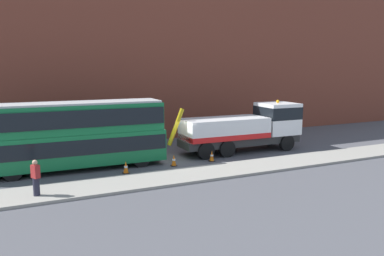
# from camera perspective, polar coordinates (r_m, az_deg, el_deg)

# --- Properties ---
(ground_plane) EXTENTS (120.00, 120.00, 0.00)m
(ground_plane) POSITION_cam_1_polar(r_m,az_deg,el_deg) (26.00, -2.94, -4.60)
(ground_plane) COLOR #4C4C51
(near_kerb) EXTENTS (60.00, 2.80, 0.15)m
(near_kerb) POSITION_cam_1_polar(r_m,az_deg,el_deg) (22.27, 1.17, -6.73)
(near_kerb) COLOR gray
(near_kerb) RESTS_ON ground_plane
(building_facade) EXTENTS (60.00, 1.50, 16.00)m
(building_facade) POSITION_cam_1_polar(r_m,az_deg,el_deg) (32.62, -8.32, 12.35)
(building_facade) COLOR brown
(building_facade) RESTS_ON ground_plane
(recovery_tow_truck) EXTENTS (10.17, 2.81, 3.67)m
(recovery_tow_truck) POSITION_cam_1_polar(r_m,az_deg,el_deg) (28.39, 7.95, 0.10)
(recovery_tow_truck) COLOR #2D2D2D
(recovery_tow_truck) RESTS_ON ground_plane
(double_decker_bus) EXTENTS (11.09, 2.75, 4.06)m
(double_decker_bus) POSITION_cam_1_polar(r_m,az_deg,el_deg) (24.02, -17.25, -0.70)
(double_decker_bus) COLOR #146B38
(double_decker_bus) RESTS_ON ground_plane
(pedestrian_onlooker) EXTENTS (0.42, 0.48, 1.71)m
(pedestrian_onlooker) POSITION_cam_1_polar(r_m,az_deg,el_deg) (19.57, -21.97, -6.86)
(pedestrian_onlooker) COLOR #232333
(pedestrian_onlooker) RESTS_ON near_kerb
(traffic_cone_near_bus) EXTENTS (0.36, 0.36, 0.72)m
(traffic_cone_near_bus) POSITION_cam_1_polar(r_m,az_deg,el_deg) (22.84, -9.70, -5.77)
(traffic_cone_near_bus) COLOR orange
(traffic_cone_near_bus) RESTS_ON ground_plane
(traffic_cone_midway) EXTENTS (0.36, 0.36, 0.72)m
(traffic_cone_midway) POSITION_cam_1_polar(r_m,az_deg,el_deg) (24.20, -2.69, -4.81)
(traffic_cone_midway) COLOR orange
(traffic_cone_midway) RESTS_ON ground_plane
(traffic_cone_near_truck) EXTENTS (0.36, 0.36, 0.72)m
(traffic_cone_near_truck) POSITION_cam_1_polar(r_m,az_deg,el_deg) (25.36, 2.93, -4.16)
(traffic_cone_near_truck) COLOR orange
(traffic_cone_near_truck) RESTS_ON ground_plane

